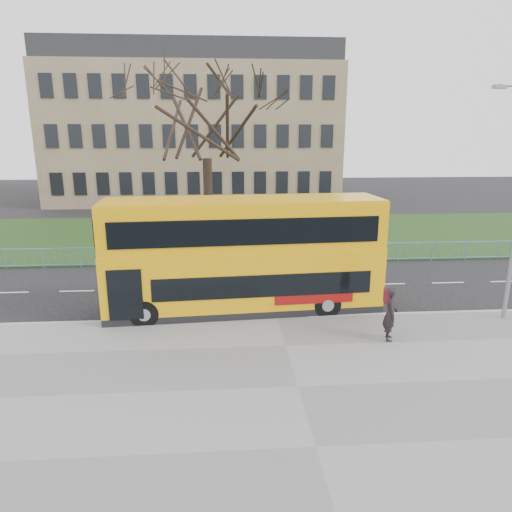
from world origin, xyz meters
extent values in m
plane|color=black|center=(0.00, 0.00, 0.00)|extent=(120.00, 120.00, 0.00)
cube|color=slate|center=(0.00, -6.75, 0.06)|extent=(80.00, 10.50, 0.12)
cube|color=#9C9C9F|center=(0.00, -1.55, 0.07)|extent=(80.00, 0.20, 0.14)
cube|color=#1A3714|center=(0.00, 14.30, 0.04)|extent=(80.00, 15.40, 0.08)
cube|color=#877055|center=(-5.00, 35.00, 7.00)|extent=(30.00, 15.00, 14.00)
cube|color=#FEB00A|center=(-1.26, -0.49, 1.40)|extent=(11.16, 3.35, 2.05)
cube|color=#FEB00A|center=(-1.26, -0.49, 2.60)|extent=(11.16, 3.35, 0.35)
cube|color=#FEB00A|center=(-1.26, -0.49, 3.70)|extent=(11.10, 3.29, 1.84)
cube|color=black|center=(-0.54, -1.77, 1.48)|extent=(8.48, 0.61, 0.89)
cube|color=black|center=(-1.17, -1.79, 3.61)|extent=(10.11, 0.71, 1.00)
cylinder|color=black|center=(-5.10, -1.94, 0.55)|extent=(1.11, 0.37, 1.09)
cylinder|color=black|center=(2.01, -1.46, 0.55)|extent=(1.11, 0.37, 1.09)
imported|color=black|center=(3.68, -3.87, 1.08)|extent=(0.60, 0.79, 1.92)
cube|color=gray|center=(7.42, -2.47, 8.67)|extent=(0.51, 0.26, 0.13)
camera|label=1|loc=(-2.01, -18.29, 7.08)|focal=32.00mm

